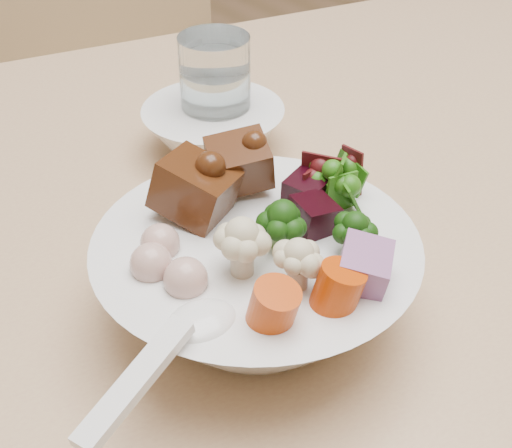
% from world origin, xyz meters
% --- Properties ---
extents(dining_table, '(1.73, 1.18, 0.75)m').
position_xyz_m(dining_table, '(-0.10, -0.08, 0.67)').
color(dining_table, tan).
rests_on(dining_table, ground).
extents(chair_far, '(0.56, 0.56, 0.93)m').
position_xyz_m(chair_far, '(-0.11, 0.65, 0.52)').
color(chair_far, tan).
rests_on(chair_far, ground).
extents(food_bowl, '(0.24, 0.24, 0.13)m').
position_xyz_m(food_bowl, '(-0.35, -0.16, 0.79)').
color(food_bowl, white).
rests_on(food_bowl, dining_table).
extents(soup_spoon, '(0.14, 0.08, 0.03)m').
position_xyz_m(soup_spoon, '(-0.44, -0.21, 0.82)').
color(soup_spoon, white).
rests_on(soup_spoon, food_bowl).
extents(water_glass, '(0.07, 0.07, 0.12)m').
position_xyz_m(water_glass, '(-0.23, 0.08, 0.80)').
color(water_glass, white).
rests_on(water_glass, dining_table).
extents(side_bowl, '(0.15, 0.15, 0.05)m').
position_xyz_m(side_bowl, '(-0.24, 0.07, 0.77)').
color(side_bowl, white).
rests_on(side_bowl, dining_table).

